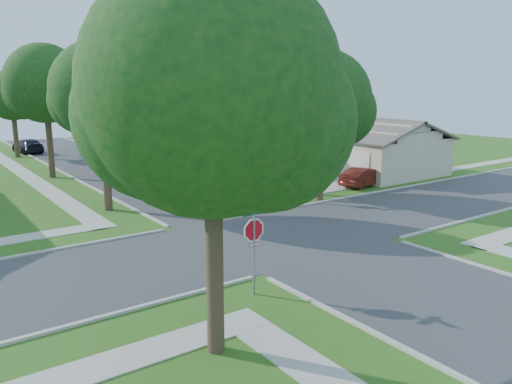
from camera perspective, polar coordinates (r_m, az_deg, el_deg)
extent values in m
plane|color=#335717|center=(22.66, 2.64, -4.90)|extent=(100.00, 100.00, 0.00)
cube|color=#333335|center=(22.66, 2.64, -4.89)|extent=(7.00, 100.00, 0.02)
cube|color=#9E9B91|center=(47.71, -10.95, 3.92)|extent=(1.20, 40.00, 0.04)
cube|color=#9E9B91|center=(44.16, -25.50, 2.31)|extent=(1.20, 40.00, 0.04)
cube|color=#9E9B91|center=(32.86, 5.88, 0.45)|extent=(8.80, 3.60, 0.05)
cube|color=gray|center=(15.99, -0.25, -7.14)|extent=(0.06, 0.06, 2.70)
cylinder|color=white|center=(15.74, -0.25, -4.39)|extent=(1.05, 0.02, 1.05)
cylinder|color=red|center=(15.74, -0.25, -4.39)|extent=(0.90, 0.03, 0.90)
cube|color=red|center=(15.88, -0.25, -6.02)|extent=(0.34, 0.03, 0.12)
cube|color=white|center=(15.88, -0.25, -6.02)|extent=(0.30, 0.03, 0.08)
cube|color=#0C5426|center=(15.59, -0.26, -2.38)|extent=(0.80, 0.02, 0.16)
cube|color=#0C5426|center=(15.55, -0.26, -1.74)|extent=(0.02, 0.80, 0.16)
cube|color=gray|center=(28.77, 4.29, 1.51)|extent=(0.06, 0.06, 2.70)
cylinder|color=white|center=(28.64, 4.31, 3.08)|extent=(1.05, 0.02, 1.05)
cylinder|color=red|center=(28.64, 4.31, 3.08)|extent=(0.90, 0.03, 0.90)
cube|color=red|center=(28.71, 4.30, 2.15)|extent=(0.34, 0.03, 0.12)
cube|color=white|center=(28.71, 4.30, 2.15)|extent=(0.30, 0.03, 0.08)
cube|color=#0C5426|center=(28.55, 4.33, 4.21)|extent=(0.80, 0.02, 0.16)
cube|color=#0C5426|center=(28.53, 4.33, 4.57)|extent=(0.02, 0.80, 0.16)
cylinder|color=#38281C|center=(32.05, -0.61, 3.76)|extent=(0.44, 0.44, 3.95)
sphere|color=#0D3612|center=(31.72, -0.63, 10.75)|extent=(4.80, 4.80, 4.80)
sphere|color=#0D3612|center=(31.84, 1.13, 9.68)|extent=(3.46, 3.46, 3.46)
sphere|color=#0D3612|center=(31.83, -2.33, 9.89)|extent=(3.26, 3.26, 3.26)
cylinder|color=#38281C|center=(42.36, -9.96, 5.85)|extent=(0.44, 0.44, 4.30)
sphere|color=#0D3612|center=(42.13, -10.18, 11.76)|extent=(5.40, 5.40, 5.40)
sphere|color=#0D3612|center=(42.07, -8.64, 10.89)|extent=(3.89, 3.89, 3.89)
sphere|color=#0D3612|center=(42.41, -11.56, 10.98)|extent=(3.67, 3.67, 3.67)
cylinder|color=#38281C|center=(54.35, -15.94, 6.86)|extent=(0.44, 0.44, 4.20)
sphere|color=#0D3612|center=(54.16, -16.20, 11.20)|extent=(5.00, 5.00, 5.00)
sphere|color=#0D3612|center=(54.00, -15.09, 10.60)|extent=(3.60, 3.60, 3.60)
sphere|color=#0D3612|center=(54.51, -17.14, 10.62)|extent=(3.40, 3.40, 3.40)
cylinder|color=#38281C|center=(27.82, -16.73, 2.28)|extent=(0.44, 0.44, 4.25)
sphere|color=#0D3612|center=(27.46, -17.28, 11.04)|extent=(5.20, 5.20, 5.20)
sphere|color=#0D3612|center=(27.29, -15.00, 9.80)|extent=(3.74, 3.74, 3.74)
sphere|color=#0D3612|center=(27.85, -19.18, 9.85)|extent=(3.54, 3.54, 3.54)
cylinder|color=#38281C|center=(39.27, -22.46, 4.75)|extent=(0.44, 0.44, 4.44)
sphere|color=#0D3612|center=(39.03, -23.01, 11.36)|extent=(5.60, 5.60, 5.60)
sphere|color=#0D3612|center=(38.72, -21.30, 10.46)|extent=(4.03, 4.03, 4.03)
sphere|color=#0D3612|center=(39.54, -24.37, 10.43)|extent=(3.81, 3.81, 3.81)
cylinder|color=#38281C|center=(51.99, -25.76, 5.75)|extent=(0.44, 0.44, 3.90)
sphere|color=#0D3612|center=(51.79, -26.15, 9.90)|extent=(4.60, 4.60, 4.60)
sphere|color=#0D3612|center=(51.49, -25.11, 9.34)|extent=(3.31, 3.31, 3.31)
sphere|color=#0D3612|center=(52.26, -26.96, 9.33)|extent=(3.13, 3.13, 3.13)
cylinder|color=#38281C|center=(12.52, -4.74, -9.49)|extent=(0.44, 0.44, 4.04)
sphere|color=#0D3612|center=(11.65, -5.13, 11.72)|extent=(6.00, 6.00, 6.00)
sphere|color=#0D3612|center=(11.75, 0.90, 8.11)|extent=(4.32, 4.32, 4.32)
sphere|color=#0D3612|center=(11.91, -10.71, 8.68)|extent=(4.08, 4.08, 4.08)
cylinder|color=#38281C|center=(29.37, 7.33, 2.49)|extent=(0.44, 0.44, 3.54)
sphere|color=#0D3612|center=(28.98, 7.55, 10.49)|extent=(5.60, 5.60, 5.60)
sphere|color=#0D3612|center=(29.28, 9.69, 9.07)|extent=(4.03, 4.03, 4.03)
sphere|color=#0D3612|center=(28.96, 5.33, 9.43)|extent=(3.81, 3.81, 3.81)
cube|color=beige|center=(40.96, 10.89, 4.55)|extent=(8.00, 13.00, 2.80)
cube|color=#4C4741|center=(42.21, 12.90, 7.48)|extent=(4.42, 13.60, 1.56)
cube|color=#4C4741|center=(39.33, 8.97, 7.32)|extent=(4.42, 13.60, 1.56)
cube|color=silver|center=(35.45, 10.89, 2.91)|extent=(0.06, 3.20, 2.20)
cube|color=silver|center=(38.70, 6.02, 3.67)|extent=(0.06, 0.90, 2.00)
cube|color=#1E2633|center=(40.60, 3.61, 4.89)|extent=(0.06, 1.80, 1.10)
cube|color=beige|center=(54.87, -2.85, 6.61)|extent=(8.00, 13.00, 2.80)
cube|color=#4C4741|center=(55.82, -1.12, 8.83)|extent=(4.42, 13.60, 1.56)
cube|color=#4C4741|center=(53.67, -4.69, 8.66)|extent=(4.42, 13.60, 1.56)
cube|color=silver|center=(49.50, -4.35, 5.65)|extent=(0.06, 3.20, 2.20)
cube|color=silver|center=(53.43, -6.89, 5.96)|extent=(0.06, 0.90, 2.00)
cube|color=#1E2633|center=(55.67, -8.19, 6.74)|extent=(0.06, 1.80, 1.10)
imported|color=#541711|center=(34.11, 12.24, 1.72)|extent=(4.03, 1.84, 1.28)
imported|color=black|center=(49.79, -18.16, 4.63)|extent=(1.85, 4.04, 1.34)
imported|color=black|center=(55.11, -24.62, 4.83)|extent=(2.47, 5.01, 1.40)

